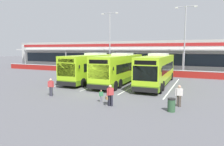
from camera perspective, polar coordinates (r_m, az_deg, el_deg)
ground_plane at (r=20.27m, az=-3.37°, el=-5.41°), size 200.00×200.00×0.00m
terminal_building at (r=45.44m, az=12.45°, el=5.00°), size 70.00×13.00×6.00m
red_barrier_wall at (r=33.57m, az=8.07°, el=0.33°), size 60.00×0.40×1.10m
coach_bus_leftmost at (r=27.36m, az=-5.52°, el=1.51°), size 3.06×12.20×3.78m
coach_bus_left_centre at (r=25.32m, az=2.25°, el=1.12°), size 3.06×12.20×3.78m
coach_bus_centre at (r=24.53m, az=12.62°, el=0.78°), size 3.06×12.20×3.78m
bay_stripe_far_west at (r=28.51m, az=-9.09°, el=-1.94°), size 0.14×13.00×0.01m
bay_stripe_west at (r=26.47m, az=-1.44°, el=-2.52°), size 0.14×13.00×0.01m
bay_stripe_mid_west at (r=24.98m, az=7.31°, el=-3.13°), size 0.14×13.00×0.01m
bay_stripe_centre at (r=24.14m, az=16.92°, el=-3.72°), size 0.14×13.00×0.01m
pedestrian_with_handbag at (r=15.19m, az=-0.57°, el=-6.21°), size 0.58×0.56×1.62m
pedestrian_in_dark_coat at (r=15.87m, az=18.49°, el=-5.95°), size 0.54×0.29×1.62m
pedestrian_child at (r=16.30m, az=-3.08°, el=-6.46°), size 0.33×0.20×1.00m
pedestrian_near_bin at (r=19.22m, az=-16.96°, el=-3.71°), size 0.52×0.34×1.62m
lamp_post_west at (r=37.60m, az=-0.63°, el=9.83°), size 3.24×0.28×11.00m
lamp_post_centre at (r=34.00m, az=19.99°, el=9.76°), size 3.24×0.28×11.00m
litter_bin at (r=14.52m, az=16.51°, el=-8.69°), size 0.54×0.54×0.93m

